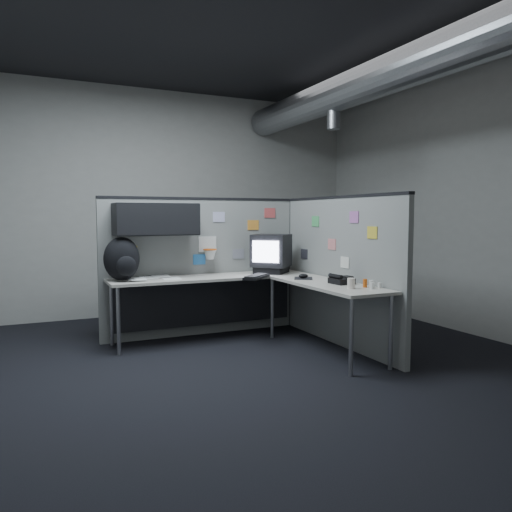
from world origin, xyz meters
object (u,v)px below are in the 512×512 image
monitor (271,253)px  phone (341,280)px  backpack (122,259)px  desk (241,288)px  keyboard (257,277)px

monitor → phone: size_ratio=2.60×
backpack → desk: bearing=-0.5°
phone → monitor: bearing=107.7°
keyboard → backpack: size_ratio=0.91×
keyboard → phone: 0.96m
monitor → backpack: same height
desk → backpack: (-1.24, 0.30, 0.34)m
monitor → keyboard: size_ratio=1.37×
phone → backpack: backpack is taller
keyboard → backpack: bearing=165.1°
phone → backpack: 2.29m
desk → backpack: bearing=166.4°
keyboard → backpack: backpack is taller
desk → backpack: backpack is taller
desk → backpack: size_ratio=5.01×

